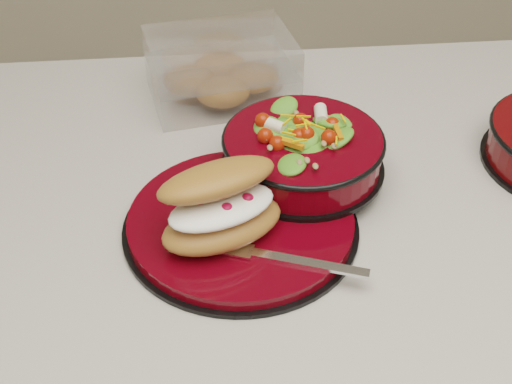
{
  "coord_description": "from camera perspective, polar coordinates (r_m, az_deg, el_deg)",
  "views": [
    {
      "loc": [
        -0.1,
        -0.7,
        1.47
      ],
      "look_at": [
        -0.04,
        -0.05,
        0.94
      ],
      "focal_mm": 50.0,
      "sensor_mm": 36.0,
      "label": 1
    }
  ],
  "objects": [
    {
      "name": "dinner_plate",
      "position": [
        0.84,
        -1.17,
        -2.53
      ],
      "size": [
        0.28,
        0.28,
        0.02
      ],
      "rotation": [
        0.0,
        0.0,
        0.0
      ],
      "color": "black",
      "rests_on": "island_counter"
    },
    {
      "name": "croissant",
      "position": [
        0.79,
        -2.78,
        -1.11
      ],
      "size": [
        0.16,
        0.14,
        0.09
      ],
      "rotation": [
        0.0,
        0.0,
        0.39
      ],
      "color": "#A36532",
      "rests_on": "dinner_plate"
    },
    {
      "name": "pastry_box",
      "position": [
        1.07,
        -2.81,
        9.69
      ],
      "size": [
        0.23,
        0.18,
        0.09
      ],
      "rotation": [
        0.0,
        0.0,
        0.18
      ],
      "color": "white",
      "rests_on": "island_counter"
    },
    {
      "name": "fork",
      "position": [
        0.78,
        2.4,
        -5.36
      ],
      "size": [
        0.17,
        0.08,
        0.0
      ],
      "rotation": [
        0.0,
        0.0,
        1.22
      ],
      "color": "silver",
      "rests_on": "dinner_plate"
    },
    {
      "name": "salad_bowl",
      "position": [
        0.89,
        3.78,
        3.57
      ],
      "size": [
        0.21,
        0.21,
        0.09
      ],
      "rotation": [
        0.0,
        0.0,
        -0.31
      ],
      "color": "black",
      "rests_on": "dinner_plate"
    }
  ]
}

